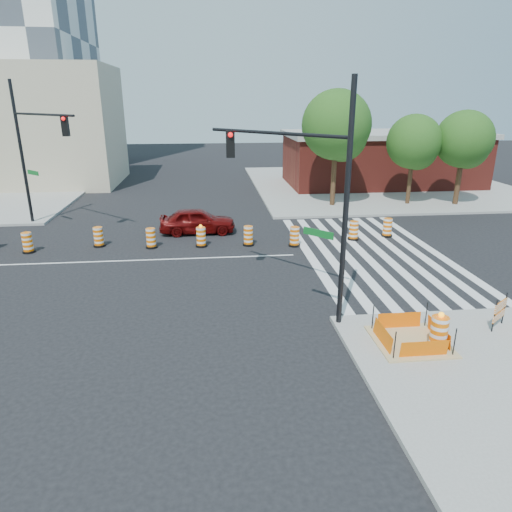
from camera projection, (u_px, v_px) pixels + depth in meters
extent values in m
plane|color=black|center=(148.00, 260.00, 21.70)|extent=(120.00, 120.00, 0.00)
cube|color=gray|center=(379.00, 184.00, 40.37)|extent=(22.00, 22.00, 0.15)
cube|color=silver|center=(309.00, 254.00, 22.47)|extent=(0.45, 13.50, 0.01)
cube|color=silver|center=(327.00, 254.00, 22.56)|extent=(0.45, 13.50, 0.01)
cube|color=silver|center=(345.00, 253.00, 22.65)|extent=(0.45, 13.50, 0.01)
cube|color=silver|center=(362.00, 252.00, 22.74)|extent=(0.45, 13.50, 0.01)
cube|color=silver|center=(380.00, 252.00, 22.83)|extent=(0.45, 13.50, 0.01)
cube|color=silver|center=(397.00, 251.00, 22.91)|extent=(0.45, 13.50, 0.01)
cube|color=silver|center=(414.00, 251.00, 23.00)|extent=(0.45, 13.50, 0.01)
cube|color=silver|center=(431.00, 250.00, 23.09)|extent=(0.45, 13.50, 0.01)
cube|color=silver|center=(148.00, 260.00, 21.70)|extent=(14.00, 0.12, 0.01)
cube|color=tan|center=(410.00, 341.00, 14.07)|extent=(2.20, 2.20, 0.05)
cube|color=#F06104|center=(424.00, 349.00, 13.15)|extent=(1.44, 0.02, 0.55)
cube|color=#F06104|center=(399.00, 321.00, 14.84)|extent=(1.44, 0.02, 0.55)
cube|color=#F06104|center=(383.00, 336.00, 13.90)|extent=(0.02, 1.44, 0.55)
cube|color=#F06104|center=(439.00, 333.00, 14.08)|extent=(0.02, 1.44, 0.55)
cylinder|color=black|center=(395.00, 346.00, 13.00)|extent=(0.04, 0.04, 0.90)
cylinder|color=black|center=(455.00, 342.00, 13.18)|extent=(0.04, 0.04, 0.90)
cylinder|color=black|center=(373.00, 317.00, 14.69)|extent=(0.04, 0.04, 0.90)
cylinder|color=black|center=(426.00, 315.00, 14.87)|extent=(0.04, 0.04, 0.90)
cube|color=maroon|center=(381.00, 161.00, 39.71)|extent=(16.00, 8.00, 4.20)
cube|color=gray|center=(383.00, 134.00, 38.96)|extent=(16.50, 8.50, 0.40)
cube|color=#C0B593|center=(33.00, 126.00, 39.55)|extent=(14.00, 10.00, 10.00)
imported|color=#570707|center=(197.00, 221.00, 25.83)|extent=(4.25, 1.74, 1.44)
cylinder|color=black|center=(346.00, 209.00, 14.11)|extent=(0.18, 0.18, 7.79)
cylinder|color=black|center=(274.00, 133.00, 15.23)|extent=(4.04, 4.38, 0.12)
cube|color=black|center=(230.00, 144.00, 16.66)|extent=(0.31, 0.27, 0.97)
sphere|color=#FF0C0C|center=(230.00, 135.00, 16.38)|extent=(0.18, 0.18, 0.18)
cube|color=#0C591E|center=(318.00, 233.00, 15.03)|extent=(0.82, 0.89, 0.24)
cylinder|color=black|center=(22.00, 154.00, 26.64)|extent=(0.18, 0.18, 8.16)
cylinder|color=black|center=(42.00, 114.00, 24.11)|extent=(4.45, 4.38, 0.12)
cube|color=black|center=(65.00, 126.00, 23.01)|extent=(0.33, 0.29, 1.02)
sphere|color=#FF0C0C|center=(63.00, 119.00, 22.73)|extent=(0.18, 0.18, 0.18)
cube|color=#0C591E|center=(33.00, 173.00, 26.38)|extent=(0.90, 0.89, 0.26)
cylinder|color=black|center=(437.00, 348.00, 13.65)|extent=(0.63, 0.63, 0.11)
cylinder|color=orange|center=(439.00, 332.00, 13.48)|extent=(0.50, 0.50, 1.00)
sphere|color=#FF990C|center=(441.00, 315.00, 13.29)|extent=(0.17, 0.17, 0.17)
cube|color=orange|center=(501.00, 306.00, 14.74)|extent=(0.78, 0.61, 0.31)
cube|color=orange|center=(499.00, 316.00, 14.86)|extent=(0.78, 0.61, 0.25)
cylinder|color=black|center=(494.00, 316.00, 14.54)|extent=(0.04, 0.04, 1.11)
cylinder|color=black|center=(504.00, 308.00, 15.09)|extent=(0.04, 0.04, 1.11)
cylinder|color=#382314|center=(334.00, 172.00, 31.56)|extent=(0.34, 0.34, 4.98)
sphere|color=#214A15|center=(336.00, 125.00, 30.54)|extent=(4.67, 4.67, 4.67)
sphere|color=#214A15|center=(342.00, 136.00, 31.15)|extent=(3.42, 3.42, 3.42)
sphere|color=#214A15|center=(331.00, 132.00, 30.45)|extent=(3.11, 3.11, 3.11)
cylinder|color=#382314|center=(410.00, 178.00, 32.17)|extent=(0.29, 0.29, 3.97)
sphere|color=#214A15|center=(414.00, 142.00, 31.36)|extent=(3.72, 3.72, 3.72)
sphere|color=#214A15|center=(417.00, 150.00, 31.86)|extent=(2.73, 2.73, 2.73)
sphere|color=#214A15|center=(409.00, 148.00, 31.28)|extent=(2.48, 2.48, 2.48)
cylinder|color=#382314|center=(459.00, 177.00, 31.97)|extent=(0.36, 0.36, 4.14)
sphere|color=#214A15|center=(464.00, 139.00, 31.12)|extent=(3.88, 3.88, 3.88)
sphere|color=#214A15|center=(468.00, 148.00, 31.70)|extent=(2.84, 2.84, 2.84)
sphere|color=#214A15|center=(459.00, 145.00, 30.99)|extent=(2.59, 2.59, 2.59)
cylinder|color=black|center=(29.00, 251.00, 22.74)|extent=(0.60, 0.60, 0.10)
cylinder|color=orange|center=(27.00, 242.00, 22.58)|extent=(0.48, 0.48, 0.95)
cylinder|color=black|center=(100.00, 245.00, 23.69)|extent=(0.60, 0.60, 0.10)
cylinder|color=orange|center=(98.00, 236.00, 23.52)|extent=(0.48, 0.48, 0.95)
cylinder|color=black|center=(152.00, 247.00, 23.47)|extent=(0.60, 0.60, 0.10)
cylinder|color=orange|center=(151.00, 237.00, 23.31)|extent=(0.48, 0.48, 0.95)
cylinder|color=black|center=(201.00, 246.00, 23.66)|extent=(0.60, 0.60, 0.10)
cylinder|color=orange|center=(201.00, 236.00, 23.50)|extent=(0.48, 0.48, 0.95)
sphere|color=#FF990C|center=(201.00, 226.00, 23.32)|extent=(0.16, 0.16, 0.16)
cylinder|color=black|center=(248.00, 244.00, 23.87)|extent=(0.60, 0.60, 0.10)
cylinder|color=orange|center=(248.00, 235.00, 23.71)|extent=(0.48, 0.48, 0.95)
cylinder|color=black|center=(294.00, 245.00, 23.75)|extent=(0.60, 0.60, 0.10)
cylinder|color=orange|center=(295.00, 236.00, 23.58)|extent=(0.48, 0.48, 0.95)
cylinder|color=black|center=(353.00, 239.00, 24.81)|extent=(0.60, 0.60, 0.10)
cylinder|color=orange|center=(354.00, 230.00, 24.65)|extent=(0.48, 0.48, 0.95)
cylinder|color=black|center=(387.00, 236.00, 25.39)|extent=(0.60, 0.60, 0.10)
cylinder|color=orange|center=(387.00, 227.00, 25.22)|extent=(0.48, 0.48, 0.95)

